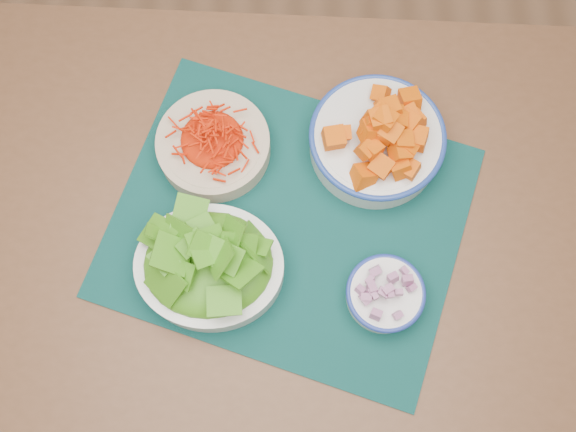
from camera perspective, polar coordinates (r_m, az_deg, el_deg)
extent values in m
plane|color=#A06F4D|center=(1.81, -0.53, -13.75)|extent=(4.00, 4.00, 0.00)
cube|color=brown|center=(1.12, -3.40, -2.15)|extent=(1.39, 0.97, 0.04)
cylinder|color=brown|center=(1.74, -22.29, 7.98)|extent=(0.06, 0.06, 0.71)
cylinder|color=brown|center=(1.69, 19.48, 6.36)|extent=(0.06, 0.06, 0.71)
cube|color=#052927|center=(1.11, 0.00, -0.49)|extent=(0.71, 0.64, 0.00)
cylinder|color=beige|center=(1.13, -6.62, 6.21)|extent=(0.24, 0.24, 0.04)
ellipsoid|color=red|center=(1.10, -6.85, 7.03)|extent=(0.17, 0.17, 0.03)
cylinder|color=silver|center=(1.13, 7.82, 6.53)|extent=(0.24, 0.24, 0.06)
torus|color=#213E98|center=(1.11, 7.98, 7.04)|extent=(0.24, 0.24, 0.01)
ellipsoid|color=#E55D05|center=(1.08, 8.23, 7.78)|extent=(0.20, 0.20, 0.06)
ellipsoid|color=#28740C|center=(1.01, -7.32, -3.85)|extent=(0.21, 0.18, 0.07)
cylinder|color=white|center=(1.06, 8.56, -6.94)|extent=(0.16, 0.16, 0.04)
torus|color=#213599|center=(1.05, 8.70, -6.77)|extent=(0.13, 0.13, 0.01)
ellipsoid|color=#791250|center=(1.03, 8.82, -6.61)|extent=(0.11, 0.11, 0.02)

